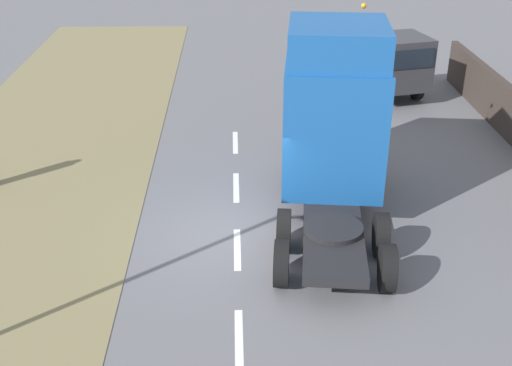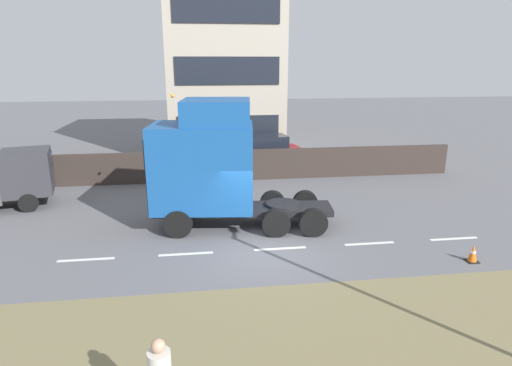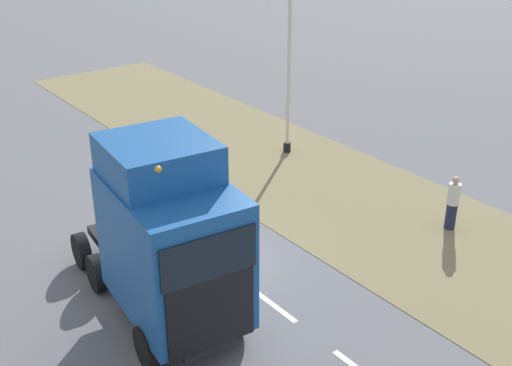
# 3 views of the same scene
# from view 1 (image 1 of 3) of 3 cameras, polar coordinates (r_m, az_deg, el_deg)

# --- Properties ---
(ground_plane) EXTENTS (120.00, 120.00, 0.00)m
(ground_plane) POSITION_cam_1_polar(r_m,az_deg,el_deg) (15.87, -1.70, -4.53)
(ground_plane) COLOR slate
(ground_plane) RESTS_ON ground
(lane_markings) EXTENTS (0.16, 14.60, 0.00)m
(lane_markings) POSITION_cam_1_polar(r_m,az_deg,el_deg) (15.28, -1.67, -5.89)
(lane_markings) COLOR white
(lane_markings) RESTS_ON ground
(lorry_cab) EXTENTS (3.22, 7.00, 5.01)m
(lorry_cab) POSITION_cam_1_polar(r_m,az_deg,el_deg) (16.38, 6.90, 5.83)
(lorry_cab) COLOR black
(lorry_cab) RESTS_ON ground
(flatbed_truck) EXTENTS (3.31, 5.89, 2.49)m
(flatbed_truck) POSITION_cam_1_polar(r_m,az_deg,el_deg) (25.20, 11.87, 10.31)
(flatbed_truck) COLOR #333338
(flatbed_truck) RESTS_ON ground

